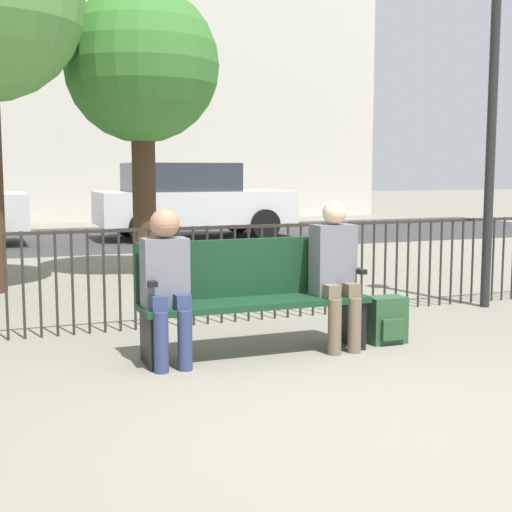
{
  "coord_description": "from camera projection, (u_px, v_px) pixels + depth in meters",
  "views": [
    {
      "loc": [
        -2.02,
        -3.5,
        1.48
      ],
      "look_at": [
        0.0,
        1.71,
        0.8
      ],
      "focal_mm": 50.0,
      "sensor_mm": 36.0,
      "label": 1
    }
  ],
  "objects": [
    {
      "name": "parked_car_0",
      "position": [
        191.0,
        199.0,
        15.45
      ],
      "size": [
        4.2,
        1.94,
        1.62
      ],
      "color": "silver",
      "rests_on": "ground"
    },
    {
      "name": "seated_person_1",
      "position": [
        335.0,
        267.0,
        5.84
      ],
      "size": [
        0.34,
        0.39,
        1.23
      ],
      "color": "brown",
      "rests_on": "ground"
    },
    {
      "name": "lamp_post",
      "position": [
        493.0,
        80.0,
        7.44
      ],
      "size": [
        0.28,
        0.28,
        3.64
      ],
      "color": "black",
      "rests_on": "ground"
    },
    {
      "name": "fence_railing",
      "position": [
        208.0,
        267.0,
        6.79
      ],
      "size": [
        9.01,
        0.03,
        0.95
      ],
      "color": "#2D2823",
      "rests_on": "ground"
    },
    {
      "name": "backpack",
      "position": [
        387.0,
        320.0,
        6.1
      ],
      "size": [
        0.32,
        0.24,
        0.4
      ],
      "color": "#284C2D",
      "rests_on": "ground"
    },
    {
      "name": "seated_person_0",
      "position": [
        166.0,
        278.0,
        5.33
      ],
      "size": [
        0.34,
        0.39,
        1.19
      ],
      "color": "navy",
      "rests_on": "ground"
    },
    {
      "name": "tree_1",
      "position": [
        142.0,
        68.0,
        9.76
      ],
      "size": [
        2.13,
        2.13,
        3.97
      ],
      "color": "#422D1E",
      "rests_on": "ground"
    },
    {
      "name": "park_bench",
      "position": [
        252.0,
        292.0,
        5.74
      ],
      "size": [
        1.86,
        0.45,
        0.92
      ],
      "color": "#14381E",
      "rests_on": "ground"
    },
    {
      "name": "street_surface",
      "position": [
        83.0,
        239.0,
        15.25
      ],
      "size": [
        24.0,
        6.0,
        0.01
      ],
      "color": "#333335",
      "rests_on": "ground"
    },
    {
      "name": "ground_plane",
      "position": [
        362.0,
        425.0,
        4.15
      ],
      "size": [
        80.0,
        80.0,
        0.0
      ],
      "primitive_type": "plane",
      "color": "gray"
    }
  ]
}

